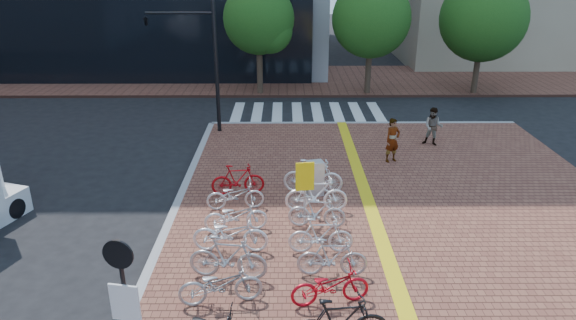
{
  "coord_description": "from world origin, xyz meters",
  "views": [
    {
      "loc": [
        -0.62,
        -10.63,
        7.36
      ],
      "look_at": [
        -0.52,
        4.49,
        1.3
      ],
      "focal_mm": 32.0,
      "sensor_mm": 36.0,
      "label": 1
    }
  ],
  "objects_px": {
    "bike_1": "(220,284)",
    "bike_2": "(228,258)",
    "notice_sign": "(124,295)",
    "pedestrian_a": "(393,140)",
    "utility_box": "(315,178)",
    "bike_6": "(238,180)",
    "bike_11": "(317,212)",
    "pedestrian_b": "(433,127)",
    "traffic_light_pole": "(184,43)",
    "bike_3": "(230,233)",
    "bike_10": "(321,236)",
    "bike_9": "(332,257)",
    "yellow_sign": "(305,182)",
    "bike_8": "(330,285)",
    "bike_4": "(236,216)",
    "bike_12": "(316,194)",
    "bike_5": "(235,195)",
    "bike_13": "(313,176)"
  },
  "relations": [
    {
      "from": "bike_4",
      "to": "bike_9",
      "type": "distance_m",
      "value": 3.33
    },
    {
      "from": "bike_13",
      "to": "notice_sign",
      "type": "height_order",
      "value": "notice_sign"
    },
    {
      "from": "bike_1",
      "to": "bike_11",
      "type": "relative_size",
      "value": 1.14
    },
    {
      "from": "bike_4",
      "to": "bike_11",
      "type": "distance_m",
      "value": 2.28
    },
    {
      "from": "bike_3",
      "to": "yellow_sign",
      "type": "xyz_separation_m",
      "value": [
        1.98,
        1.41,
        0.81
      ]
    },
    {
      "from": "bike_3",
      "to": "notice_sign",
      "type": "xyz_separation_m",
      "value": [
        -1.32,
        -4.34,
        1.32
      ]
    },
    {
      "from": "bike_2",
      "to": "yellow_sign",
      "type": "relative_size",
      "value": 0.98
    },
    {
      "from": "bike_2",
      "to": "pedestrian_a",
      "type": "xyz_separation_m",
      "value": [
        5.34,
        7.47,
        0.26
      ]
    },
    {
      "from": "bike_6",
      "to": "bike_8",
      "type": "bearing_deg",
      "value": -162.67
    },
    {
      "from": "bike_9",
      "to": "notice_sign",
      "type": "height_order",
      "value": "notice_sign"
    },
    {
      "from": "bike_10",
      "to": "pedestrian_b",
      "type": "relative_size",
      "value": 1.08
    },
    {
      "from": "bike_3",
      "to": "notice_sign",
      "type": "distance_m",
      "value": 4.73
    },
    {
      "from": "bike_1",
      "to": "pedestrian_b",
      "type": "xyz_separation_m",
      "value": [
        7.4,
        10.17,
        0.29
      ]
    },
    {
      "from": "bike_1",
      "to": "bike_2",
      "type": "distance_m",
      "value": 0.94
    },
    {
      "from": "pedestrian_a",
      "to": "utility_box",
      "type": "distance_m",
      "value": 4.18
    },
    {
      "from": "bike_11",
      "to": "utility_box",
      "type": "distance_m",
      "value": 2.14
    },
    {
      "from": "utility_box",
      "to": "notice_sign",
      "type": "relative_size",
      "value": 0.39
    },
    {
      "from": "notice_sign",
      "to": "yellow_sign",
      "type": "bearing_deg",
      "value": 60.15
    },
    {
      "from": "bike_6",
      "to": "bike_11",
      "type": "height_order",
      "value": "bike_6"
    },
    {
      "from": "bike_1",
      "to": "yellow_sign",
      "type": "bearing_deg",
      "value": -38.43
    },
    {
      "from": "bike_1",
      "to": "bike_2",
      "type": "xyz_separation_m",
      "value": [
        0.07,
        0.94,
        0.08
      ]
    },
    {
      "from": "bike_8",
      "to": "bike_10",
      "type": "distance_m",
      "value": 2.08
    },
    {
      "from": "bike_11",
      "to": "bike_12",
      "type": "relative_size",
      "value": 0.87
    },
    {
      "from": "bike_9",
      "to": "pedestrian_b",
      "type": "bearing_deg",
      "value": -26.61
    },
    {
      "from": "bike_6",
      "to": "pedestrian_a",
      "type": "distance_m",
      "value": 6.19
    },
    {
      "from": "bike_4",
      "to": "bike_5",
      "type": "height_order",
      "value": "bike_4"
    },
    {
      "from": "pedestrian_a",
      "to": "traffic_light_pole",
      "type": "distance_m",
      "value": 9.4
    },
    {
      "from": "bike_12",
      "to": "yellow_sign",
      "type": "height_order",
      "value": "yellow_sign"
    },
    {
      "from": "bike_4",
      "to": "traffic_light_pole",
      "type": "distance_m",
      "value": 9.82
    },
    {
      "from": "yellow_sign",
      "to": "traffic_light_pole",
      "type": "relative_size",
      "value": 0.35
    },
    {
      "from": "notice_sign",
      "to": "bike_11",
      "type": "bearing_deg",
      "value": 56.91
    },
    {
      "from": "bike_11",
      "to": "pedestrian_b",
      "type": "relative_size",
      "value": 1.05
    },
    {
      "from": "traffic_light_pole",
      "to": "bike_6",
      "type": "bearing_deg",
      "value": -67.73
    },
    {
      "from": "bike_10",
      "to": "notice_sign",
      "type": "xyz_separation_m",
      "value": [
        -3.66,
        -4.23,
        1.34
      ]
    },
    {
      "from": "bike_3",
      "to": "bike_9",
      "type": "relative_size",
      "value": 1.16
    },
    {
      "from": "bike_9",
      "to": "yellow_sign",
      "type": "height_order",
      "value": "yellow_sign"
    },
    {
      "from": "bike_12",
      "to": "pedestrian_b",
      "type": "xyz_separation_m",
      "value": [
        5.04,
        5.81,
        0.22
      ]
    },
    {
      "from": "bike_6",
      "to": "utility_box",
      "type": "xyz_separation_m",
      "value": [
        2.47,
        -0.04,
        0.06
      ]
    },
    {
      "from": "bike_1",
      "to": "notice_sign",
      "type": "xyz_separation_m",
      "value": [
        -1.32,
        -2.18,
        1.35
      ]
    },
    {
      "from": "bike_2",
      "to": "bike_9",
      "type": "bearing_deg",
      "value": -80.67
    },
    {
      "from": "traffic_light_pole",
      "to": "bike_11",
      "type": "bearing_deg",
      "value": -59.66
    },
    {
      "from": "bike_4",
      "to": "bike_12",
      "type": "height_order",
      "value": "bike_12"
    },
    {
      "from": "bike_13",
      "to": "utility_box",
      "type": "distance_m",
      "value": 0.14
    },
    {
      "from": "bike_10",
      "to": "bike_12",
      "type": "height_order",
      "value": "bike_12"
    },
    {
      "from": "bike_9",
      "to": "bike_2",
      "type": "bearing_deg",
      "value": 93.34
    },
    {
      "from": "bike_8",
      "to": "traffic_light_pole",
      "type": "bearing_deg",
      "value": 12.61
    },
    {
      "from": "bike_5",
      "to": "bike_13",
      "type": "relative_size",
      "value": 0.91
    },
    {
      "from": "bike_2",
      "to": "notice_sign",
      "type": "height_order",
      "value": "notice_sign"
    },
    {
      "from": "bike_1",
      "to": "bike_8",
      "type": "xyz_separation_m",
      "value": [
        2.41,
        -0.03,
        -0.02
      ]
    },
    {
      "from": "bike_8",
      "to": "bike_13",
      "type": "xyz_separation_m",
      "value": [
        -0.08,
        5.7,
        0.11
      ]
    }
  ]
}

